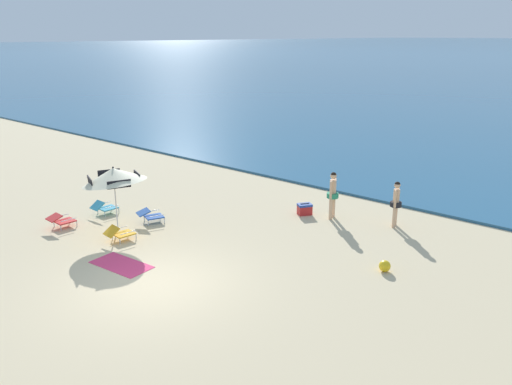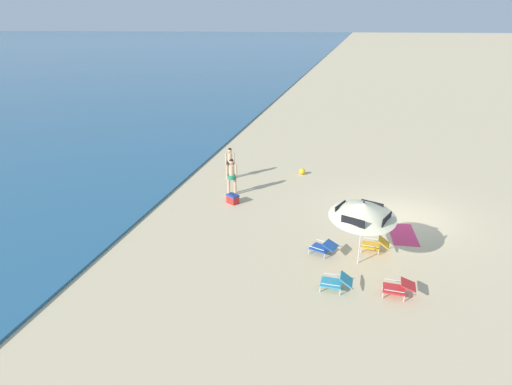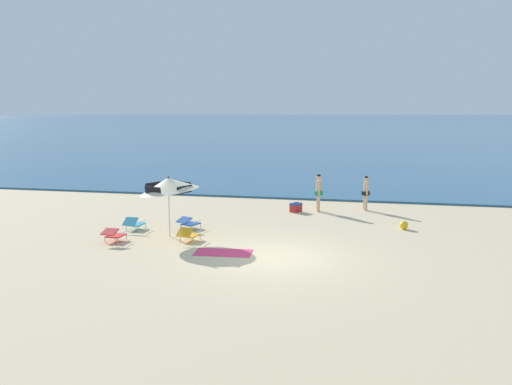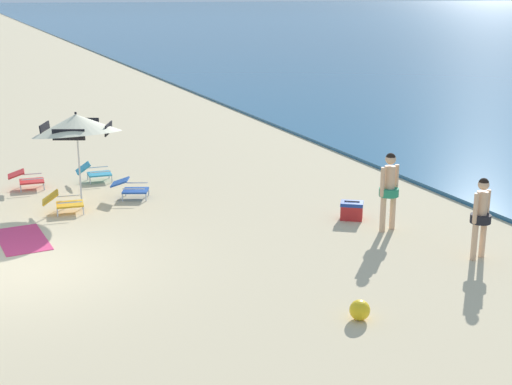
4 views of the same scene
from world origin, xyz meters
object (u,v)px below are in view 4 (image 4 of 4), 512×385
(lounge_chair_facing_sea, at_px, (94,172))
(person_standing_beside, at_px, (481,212))
(beach_towel, at_px, (22,239))
(beach_ball, at_px, (360,310))
(person_standing_near_shore, at_px, (389,186))
(cooler_box, at_px, (352,211))
(lounge_chair_spare_folded, at_px, (26,179))
(beach_umbrella_striped_main, at_px, (76,124))
(lounge_chair_beside_umbrella, at_px, (130,187))
(lounge_chair_under_umbrella, at_px, (63,202))

(lounge_chair_facing_sea, xyz_separation_m, person_standing_beside, (8.53, 5.70, 0.64))
(beach_towel, bearing_deg, lounge_chair_facing_sea, 151.77)
(beach_ball, bearing_deg, person_standing_near_shore, 141.80)
(cooler_box, bearing_deg, lounge_chair_facing_sea, -139.49)
(person_standing_near_shore, distance_m, beach_ball, 4.50)
(beach_ball, relative_size, beach_towel, 0.18)
(lounge_chair_spare_folded, xyz_separation_m, cooler_box, (5.42, 6.44, -0.08))
(beach_umbrella_striped_main, xyz_separation_m, beach_ball, (8.27, 2.88, -1.71))
(lounge_chair_facing_sea, bearing_deg, lounge_chair_beside_umbrella, 15.11)
(cooler_box, xyz_separation_m, beach_towel, (-1.41, -6.90, -0.20))
(person_standing_beside, distance_m, beach_towel, 9.10)
(beach_ball, bearing_deg, beach_umbrella_striped_main, -160.78)
(person_standing_beside, relative_size, beach_ball, 4.89)
(beach_umbrella_striped_main, xyz_separation_m, person_standing_beside, (6.86, 6.30, -0.96))
(beach_umbrella_striped_main, bearing_deg, lounge_chair_spare_folded, -144.57)
(beach_umbrella_striped_main, relative_size, person_standing_beside, 1.58)
(lounge_chair_under_umbrella, relative_size, cooler_box, 1.57)
(beach_ball, bearing_deg, lounge_chair_spare_folded, -157.86)
(person_standing_near_shore, bearing_deg, beach_ball, -38.20)
(lounge_chair_beside_umbrella, height_order, lounge_chair_spare_folded, lounge_chair_beside_umbrella)
(beach_umbrella_striped_main, xyz_separation_m, lounge_chair_spare_folded, (-1.58, -1.13, -1.59))
(lounge_chair_facing_sea, bearing_deg, beach_ball, 12.89)
(lounge_chair_spare_folded, relative_size, cooler_box, 1.48)
(lounge_chair_under_umbrella, height_order, lounge_chair_facing_sea, same)
(lounge_chair_under_umbrella, relative_size, lounge_chair_beside_umbrella, 0.95)
(beach_umbrella_striped_main, height_order, person_standing_near_shore, beach_umbrella_striped_main)
(beach_umbrella_striped_main, bearing_deg, beach_towel, -33.27)
(lounge_chair_beside_umbrella, height_order, lounge_chair_facing_sea, lounge_chair_facing_sea)
(lounge_chair_spare_folded, bearing_deg, beach_umbrella_striped_main, 35.43)
(beach_umbrella_striped_main, distance_m, lounge_chair_beside_umbrella, 1.98)
(beach_ball, bearing_deg, cooler_box, 151.32)
(beach_umbrella_striped_main, height_order, lounge_chair_spare_folded, beach_umbrella_striped_main)
(lounge_chair_spare_folded, distance_m, beach_towel, 4.04)
(beach_umbrella_striped_main, bearing_deg, person_standing_beside, 42.60)
(lounge_chair_under_umbrella, distance_m, lounge_chair_beside_umbrella, 1.79)
(lounge_chair_beside_umbrella, xyz_separation_m, person_standing_near_shore, (4.50, 4.48, 0.70))
(person_standing_beside, xyz_separation_m, beach_ball, (1.42, -3.42, -0.75))
(lounge_chair_under_umbrella, distance_m, person_standing_near_shore, 7.33)
(person_standing_beside, bearing_deg, beach_towel, -119.29)
(beach_ball, bearing_deg, beach_towel, -142.56)
(person_standing_beside, distance_m, cooler_box, 3.26)
(beach_umbrella_striped_main, relative_size, beach_ball, 7.75)
(lounge_chair_beside_umbrella, relative_size, beach_towel, 0.55)
(lounge_chair_facing_sea, bearing_deg, cooler_box, 40.51)
(beach_umbrella_striped_main, height_order, lounge_chair_under_umbrella, beach_umbrella_striped_main)
(lounge_chair_under_umbrella, relative_size, person_standing_beside, 0.60)
(beach_umbrella_striped_main, xyz_separation_m, lounge_chair_beside_umbrella, (0.30, 1.14, -1.60))
(lounge_chair_under_umbrella, height_order, lounge_chair_beside_umbrella, lounge_chair_under_umbrella)
(beach_umbrella_striped_main, xyz_separation_m, lounge_chair_under_umbrella, (0.90, -0.55, -1.60))
(person_standing_beside, bearing_deg, beach_ball, -67.47)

